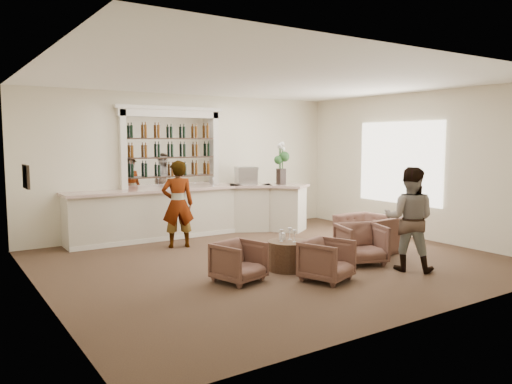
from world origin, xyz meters
TOP-DOWN VIEW (x-y plane):
  - ground at (0.00, 0.00)m, footprint 8.00×8.00m
  - room_shell at (0.16, 0.71)m, footprint 8.04×7.02m
  - bar_counter at (-0.16, 3.00)m, footprint 5.72×1.80m
  - back_bar_alcove at (-0.50, 3.41)m, footprint 2.64×0.25m
  - cocktail_table at (-0.16, -0.66)m, footprint 0.70×0.70m
  - sommelier at (-0.98, 2.04)m, footprint 0.76×0.60m
  - guest at (1.55, -1.82)m, footprint 1.05×1.09m
  - armchair_left at (-1.25, -0.82)m, footprint 0.85×0.87m
  - armchair_center at (-0.05, -1.54)m, footprint 0.91×0.92m
  - armchair_right at (1.21, -1.04)m, footprint 0.99×1.01m
  - armchair_far at (2.06, -0.40)m, footprint 1.06×1.19m
  - espresso_machine at (1.30, 3.01)m, footprint 0.58×0.53m
  - flower_vase at (1.98, 2.46)m, footprint 0.27×0.27m
  - wine_glass_bar_left at (0.37, 2.99)m, footprint 0.07×0.07m
  - wine_glass_bar_right at (-0.61, 2.98)m, footprint 0.07×0.07m
  - wine_glass_tbl_a at (-0.28, -0.63)m, footprint 0.07×0.07m
  - wine_glass_tbl_b at (-0.06, -0.58)m, footprint 0.07×0.07m
  - wine_glass_tbl_c at (-0.12, -0.79)m, footprint 0.07×0.07m
  - napkin_holder at (-0.18, -0.52)m, footprint 0.08×0.08m

SIDE VIEW (x-z plane):
  - ground at x=0.00m, z-range 0.00..0.00m
  - cocktail_table at x=-0.16m, z-range 0.00..0.50m
  - armchair_left at x=-1.25m, z-range 0.00..0.64m
  - armchair_center at x=-0.05m, z-range 0.00..0.66m
  - armchair_far at x=2.06m, z-range 0.00..0.72m
  - armchair_right at x=1.21m, z-range 0.00..0.72m
  - napkin_holder at x=-0.18m, z-range 0.50..0.62m
  - bar_counter at x=-0.16m, z-range 0.00..1.14m
  - wine_glass_tbl_a at x=-0.28m, z-range 0.50..0.71m
  - wine_glass_tbl_b at x=-0.06m, z-range 0.50..0.71m
  - wine_glass_tbl_c at x=-0.12m, z-range 0.50..0.71m
  - guest at x=1.55m, z-range 0.00..1.78m
  - sommelier at x=-0.98m, z-range 0.00..1.81m
  - wine_glass_bar_left at x=0.37m, z-range 1.14..1.35m
  - wine_glass_bar_right at x=-0.61m, z-range 1.14..1.35m
  - espresso_machine at x=1.30m, z-range 1.14..1.57m
  - flower_vase at x=1.98m, z-range 1.21..2.24m
  - back_bar_alcove at x=-0.50m, z-range 0.53..3.53m
  - room_shell at x=0.16m, z-range 0.68..4.00m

